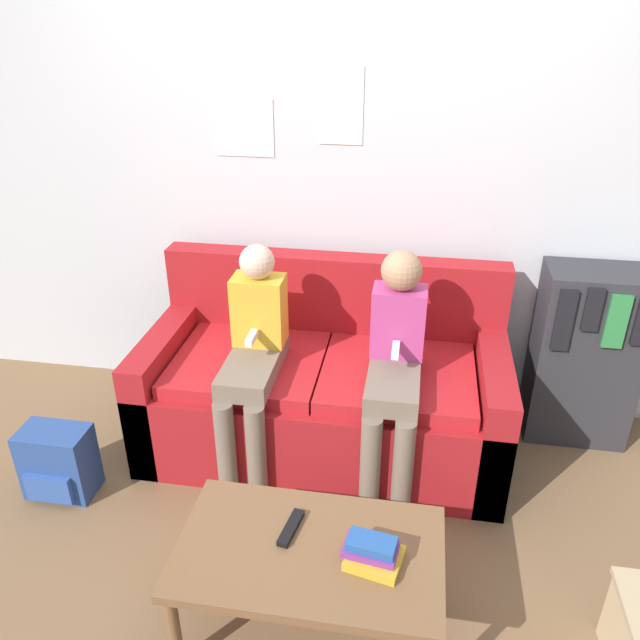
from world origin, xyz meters
name	(u,v)px	position (x,y,z in m)	size (l,w,h in m)	color
ground_plane	(306,513)	(0.00, 0.00, 0.00)	(10.00, 10.00, 0.00)	brown
wall_back	(341,170)	(0.00, 1.04, 1.30)	(8.00, 0.06, 2.60)	silver
couch	(325,391)	(0.00, 0.53, 0.31)	(1.75, 0.83, 0.92)	maroon
coffee_table	(309,557)	(0.12, -0.54, 0.34)	(0.92, 0.55, 0.39)	brown
person_left	(253,353)	(-0.30, 0.33, 0.62)	(0.24, 0.57, 1.09)	#756656
person_right	(395,362)	(0.35, 0.33, 0.63)	(0.24, 0.57, 1.11)	#756656
tv_remote	(291,528)	(0.04, -0.47, 0.40)	(0.07, 0.17, 0.02)	black
book_stack	(373,552)	(0.34, -0.56, 0.42)	(0.22, 0.19, 0.09)	gold
bookshelf	(584,355)	(1.28, 0.83, 0.47)	(0.50, 0.33, 0.93)	#2D2D33
backpack	(58,462)	(-1.15, -0.04, 0.17)	(0.31, 0.22, 0.34)	#284789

